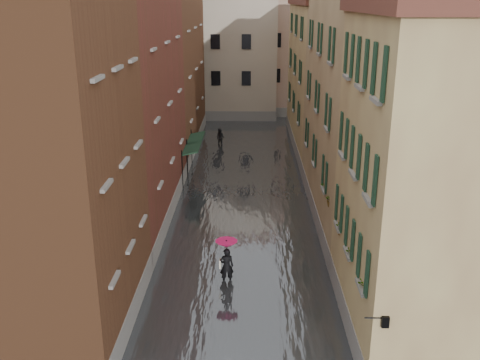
{
  "coord_description": "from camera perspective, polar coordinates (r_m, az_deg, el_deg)",
  "views": [
    {
      "loc": [
        0.37,
        -19.5,
        11.91
      ],
      "look_at": [
        -0.12,
        6.73,
        3.0
      ],
      "focal_mm": 40.0,
      "sensor_mm": 36.0,
      "label": 1
    }
  ],
  "objects": [
    {
      "name": "building_end_cream",
      "position": [
        57.85,
        -2.34,
        13.38
      ],
      "size": [
        12.0,
        9.0,
        13.0
      ],
      "primitive_type": "cube",
      "color": "#C3B39B",
      "rests_on": "ground"
    },
    {
      "name": "pedestrian_far",
      "position": [
        45.32,
        -2.12,
        4.53
      ],
      "size": [
        0.92,
        0.83,
        1.56
      ],
      "primitive_type": "imported",
      "rotation": [
        0.0,
        0.0,
        -0.38
      ],
      "color": "black",
      "rests_on": "ground"
    },
    {
      "name": "building_left_near",
      "position": [
        19.74,
        -20.9,
        1.59
      ],
      "size": [
        6.0,
        8.0,
        13.0
      ],
      "primitive_type": "cube",
      "color": "brown",
      "rests_on": "ground"
    },
    {
      "name": "building_left_mid",
      "position": [
        29.98,
        -13.3,
        7.38
      ],
      "size": [
        6.0,
        14.0,
        12.5
      ],
      "primitive_type": "cube",
      "color": "maroon",
      "rests_on": "ground"
    },
    {
      "name": "awning_far",
      "position": [
        38.18,
        -4.77,
        4.38
      ],
      "size": [
        1.09,
        3.14,
        2.8
      ],
      "color": "#15301E",
      "rests_on": "ground"
    },
    {
      "name": "building_right_mid",
      "position": [
        29.76,
        14.05,
        7.73
      ],
      "size": [
        6.0,
        14.0,
        13.0
      ],
      "primitive_type": "cube",
      "color": "tan",
      "rests_on": "ground"
    },
    {
      "name": "wall_lantern",
      "position": [
        16.65,
        15.14,
        -14.3
      ],
      "size": [
        0.71,
        0.22,
        0.35
      ],
      "color": "black",
      "rests_on": "ground"
    },
    {
      "name": "building_right_far",
      "position": [
        44.43,
        9.8,
        10.52
      ],
      "size": [
        6.0,
        16.0,
        11.5
      ],
      "primitive_type": "cube",
      "color": "#97764E",
      "rests_on": "ground"
    },
    {
      "name": "floodwater",
      "position": [
        34.58,
        0.39,
        -1.21
      ],
      "size": [
        10.0,
        60.0,
        0.2
      ],
      "primitive_type": "cube",
      "color": "#4A4D52",
      "rests_on": "ground"
    },
    {
      "name": "building_left_far",
      "position": [
        44.39,
        -8.69,
        12.2
      ],
      "size": [
        6.0,
        16.0,
        14.0
      ],
      "primitive_type": "cube",
      "color": "brown",
      "rests_on": "ground"
    },
    {
      "name": "window_planters",
      "position": [
        21.96,
        10.84,
        -4.08
      ],
      "size": [
        0.59,
        10.32,
        0.84
      ],
      "color": "brown",
      "rests_on": "ground"
    },
    {
      "name": "ground",
      "position": [
        22.85,
        -0.01,
        -12.65
      ],
      "size": [
        120.0,
        120.0,
        0.0
      ],
      "primitive_type": "plane",
      "color": "#5C5C5F",
      "rests_on": "ground"
    },
    {
      "name": "awning_near",
      "position": [
        35.57,
        -5.21,
        3.28
      ],
      "size": [
        1.09,
        2.92,
        2.8
      ],
      "color": "#15301E",
      "rests_on": "ground"
    },
    {
      "name": "building_end_pink",
      "position": [
        60.06,
        6.61,
        12.99
      ],
      "size": [
        10.0,
        9.0,
        12.0
      ],
      "primitive_type": "cube",
      "color": "tan",
      "rests_on": "ground"
    },
    {
      "name": "building_right_near",
      "position": [
        19.7,
        20.68,
        -0.71
      ],
      "size": [
        6.0,
        8.0,
        11.5
      ],
      "primitive_type": "cube",
      "color": "#97764E",
      "rests_on": "ground"
    },
    {
      "name": "pedestrian_main",
      "position": [
        23.42,
        -1.45,
        -8.29
      ],
      "size": [
        0.98,
        0.98,
        2.06
      ],
      "color": "black",
      "rests_on": "ground"
    }
  ]
}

